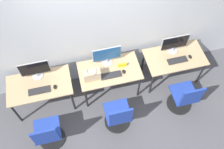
{
  "coord_description": "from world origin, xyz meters",
  "views": [
    {
      "loc": [
        -0.55,
        -2.13,
        4.53
      ],
      "look_at": [
        0.0,
        0.13,
        0.85
      ],
      "focal_mm": 40.0,
      "sensor_mm": 36.0,
      "label": 1
    }
  ],
  "objects_px": {
    "monitor_left": "(35,70)",
    "keyboard_left": "(39,91)",
    "mouse_center": "(124,72)",
    "office_chair_right": "(184,98)",
    "office_chair_center": "(118,116)",
    "keyboard_center": "(111,75)",
    "mouse_right": "(190,57)",
    "office_chair_left": "(48,134)",
    "mouse_left": "(55,87)",
    "monitor_right": "(175,43)",
    "handbag": "(92,75)",
    "keyboard_right": "(177,60)",
    "monitor_center": "(107,55)"
  },
  "relations": [
    {
      "from": "monitor_left",
      "to": "keyboard_left",
      "type": "relative_size",
      "value": 1.39
    },
    {
      "from": "mouse_center",
      "to": "office_chair_right",
      "type": "height_order",
      "value": "office_chair_right"
    },
    {
      "from": "mouse_center",
      "to": "office_chair_center",
      "type": "xyz_separation_m",
      "value": [
        -0.28,
        -0.68,
        -0.34
      ]
    },
    {
      "from": "keyboard_left",
      "to": "keyboard_center",
      "type": "xyz_separation_m",
      "value": [
        1.29,
        0.01,
        0.0
      ]
    },
    {
      "from": "mouse_right",
      "to": "office_chair_left",
      "type": "bearing_deg",
      "value": -165.25
    },
    {
      "from": "mouse_left",
      "to": "monitor_right",
      "type": "xyz_separation_m",
      "value": [
        2.3,
        0.28,
        0.2
      ]
    },
    {
      "from": "office_chair_center",
      "to": "handbag",
      "type": "relative_size",
      "value": 3.04
    },
    {
      "from": "mouse_left",
      "to": "office_chair_right",
      "type": "bearing_deg",
      "value": -14.7
    },
    {
      "from": "keyboard_center",
      "to": "handbag",
      "type": "distance_m",
      "value": 0.36
    },
    {
      "from": "keyboard_center",
      "to": "keyboard_right",
      "type": "xyz_separation_m",
      "value": [
        1.29,
        0.02,
        0.0
      ]
    },
    {
      "from": "monitor_left",
      "to": "office_chair_center",
      "type": "bearing_deg",
      "value": -37.7
    },
    {
      "from": "office_chair_center",
      "to": "mouse_right",
      "type": "distance_m",
      "value": 1.77
    },
    {
      "from": "keyboard_left",
      "to": "mouse_right",
      "type": "distance_m",
      "value": 2.84
    },
    {
      "from": "monitor_right",
      "to": "handbag",
      "type": "relative_size",
      "value": 1.76
    },
    {
      "from": "monitor_left",
      "to": "mouse_center",
      "type": "bearing_deg",
      "value": -10.77
    },
    {
      "from": "office_chair_left",
      "to": "office_chair_center",
      "type": "bearing_deg",
      "value": 1.64
    },
    {
      "from": "handbag",
      "to": "mouse_left",
      "type": "bearing_deg",
      "value": -177.86
    },
    {
      "from": "keyboard_center",
      "to": "mouse_center",
      "type": "xyz_separation_m",
      "value": [
        0.24,
        0.02,
        0.01
      ]
    },
    {
      "from": "mouse_center",
      "to": "office_chair_left",
      "type": "bearing_deg",
      "value": -154.76
    },
    {
      "from": "handbag",
      "to": "keyboard_right",
      "type": "bearing_deg",
      "value": 0.1
    },
    {
      "from": "mouse_center",
      "to": "keyboard_center",
      "type": "bearing_deg",
      "value": -176.4
    },
    {
      "from": "mouse_right",
      "to": "handbag",
      "type": "height_order",
      "value": "handbag"
    },
    {
      "from": "monitor_center",
      "to": "keyboard_right",
      "type": "height_order",
      "value": "monitor_center"
    },
    {
      "from": "office_chair_center",
      "to": "office_chair_right",
      "type": "height_order",
      "value": "same"
    },
    {
      "from": "office_chair_left",
      "to": "keyboard_left",
      "type": "bearing_deg",
      "value": 91.22
    },
    {
      "from": "mouse_left",
      "to": "monitor_center",
      "type": "distance_m",
      "value": 1.08
    },
    {
      "from": "mouse_left",
      "to": "monitor_right",
      "type": "relative_size",
      "value": 0.17
    },
    {
      "from": "keyboard_center",
      "to": "keyboard_right",
      "type": "distance_m",
      "value": 1.29
    },
    {
      "from": "keyboard_center",
      "to": "mouse_right",
      "type": "distance_m",
      "value": 1.55
    },
    {
      "from": "monitor_center",
      "to": "office_chair_center",
      "type": "height_order",
      "value": "monitor_center"
    },
    {
      "from": "keyboard_center",
      "to": "keyboard_left",
      "type": "bearing_deg",
      "value": -179.6
    },
    {
      "from": "keyboard_center",
      "to": "monitor_left",
      "type": "bearing_deg",
      "value": 166.61
    },
    {
      "from": "keyboard_left",
      "to": "office_chair_center",
      "type": "xyz_separation_m",
      "value": [
        1.26,
        -0.66,
        -0.33
      ]
    },
    {
      "from": "monitor_center",
      "to": "mouse_center",
      "type": "relative_size",
      "value": 5.86
    },
    {
      "from": "keyboard_center",
      "to": "office_chair_center",
      "type": "distance_m",
      "value": 0.74
    },
    {
      "from": "office_chair_left",
      "to": "office_chair_center",
      "type": "relative_size",
      "value": 1.0
    },
    {
      "from": "mouse_left",
      "to": "office_chair_center",
      "type": "bearing_deg",
      "value": -33.96
    },
    {
      "from": "monitor_left",
      "to": "office_chair_right",
      "type": "relative_size",
      "value": 0.58
    },
    {
      "from": "keyboard_center",
      "to": "monitor_right",
      "type": "relative_size",
      "value": 0.72
    },
    {
      "from": "keyboard_center",
      "to": "mouse_right",
      "type": "height_order",
      "value": "mouse_right"
    },
    {
      "from": "office_chair_left",
      "to": "keyboard_right",
      "type": "bearing_deg",
      "value": 15.79
    },
    {
      "from": "keyboard_left",
      "to": "monitor_right",
      "type": "bearing_deg",
      "value": 6.25
    },
    {
      "from": "office_chair_center",
      "to": "keyboard_right",
      "type": "xyz_separation_m",
      "value": [
        1.32,
        0.69,
        0.33
      ]
    },
    {
      "from": "mouse_left",
      "to": "keyboard_center",
      "type": "xyz_separation_m",
      "value": [
        1.01,
        0.0,
        -0.01
      ]
    },
    {
      "from": "monitor_left",
      "to": "office_chair_center",
      "type": "height_order",
      "value": "monitor_left"
    },
    {
      "from": "keyboard_right",
      "to": "handbag",
      "type": "height_order",
      "value": "handbag"
    },
    {
      "from": "office_chair_right",
      "to": "keyboard_right",
      "type": "bearing_deg",
      "value": 87.02
    },
    {
      "from": "mouse_left",
      "to": "office_chair_right",
      "type": "height_order",
      "value": "office_chair_right"
    },
    {
      "from": "mouse_left",
      "to": "handbag",
      "type": "bearing_deg",
      "value": 2.14
    },
    {
      "from": "monitor_left",
      "to": "monitor_center",
      "type": "distance_m",
      "value": 1.29
    }
  ]
}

